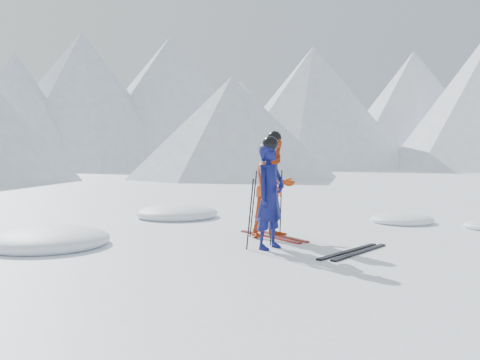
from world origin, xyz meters
TOP-DOWN VIEW (x-y plane):
  - ground at (0.00, 0.00)m, footprint 160.00×160.00m
  - mountain_range at (5.71, 35.31)m, footprint 106.15×62.94m
  - skier_blue at (-1.97, -0.21)m, footprint 0.71×0.56m
  - skier_red at (-1.15, 0.64)m, footprint 0.95×0.76m
  - pole_blue_left at (-2.27, -0.06)m, footprint 0.12×0.08m
  - pole_blue_right at (-1.72, 0.04)m, footprint 0.12×0.07m
  - pole_red_left at (-1.45, 0.89)m, footprint 0.12×0.10m
  - pole_red_right at (-0.85, 0.79)m, footprint 0.12×0.09m
  - ski_worn_left at (-1.27, 0.64)m, footprint 0.14×1.70m
  - ski_worn_right at (-1.03, 0.64)m, footprint 0.25×1.70m
  - ski_loose_a at (-1.19, -1.20)m, footprint 1.69×0.41m
  - ski_loose_b at (-1.09, -1.35)m, footprint 1.68×0.47m
  - snow_lumps at (-1.90, 2.51)m, footprint 9.53×7.15m

SIDE VIEW (x-z plane):
  - ground at x=0.00m, z-range 0.00..0.00m
  - snow_lumps at x=-1.90m, z-range -0.23..0.23m
  - ski_worn_left at x=-1.27m, z-range 0.00..0.03m
  - ski_worn_right at x=-1.03m, z-range 0.00..0.03m
  - ski_loose_a at x=-1.19m, z-range 0.00..0.03m
  - ski_loose_b at x=-1.09m, z-range 0.00..0.03m
  - pole_blue_left at x=-2.27m, z-range 0.00..1.15m
  - pole_blue_right at x=-1.72m, z-range 0.00..1.15m
  - pole_red_left at x=-1.45m, z-range 0.00..1.24m
  - pole_red_right at x=-0.85m, z-range 0.00..1.24m
  - skier_blue at x=-1.97m, z-range 0.00..1.73m
  - skier_red at x=-1.15m, z-range 0.00..1.87m
  - mountain_range at x=5.71m, z-range -1.04..14.49m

